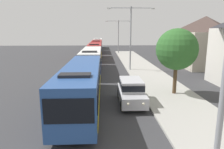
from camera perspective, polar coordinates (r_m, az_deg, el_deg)
The scene contains 10 objects.
bus_lead at distance 15.62m, azimuth -8.15°, elevation -2.51°, with size 2.58×12.42×3.21m.
bus_second_in_line at distance 28.59m, azimuth -5.62°, elevation 4.09°, with size 2.58×12.14×3.21m.
bus_middle at distance 41.45m, azimuth -4.68°, elevation 6.52°, with size 2.58×11.66×3.21m.
bus_fourth_in_line at distance 54.59m, azimuth -4.18°, elevation 7.81°, with size 2.58×11.00×3.21m.
bus_rear at distance 67.20m, azimuth -3.88°, elevation 8.58°, with size 2.58×11.97×3.21m.
white_suv at distance 16.13m, azimuth 5.24°, elevation -4.40°, with size 1.86×4.66×1.90m.
streetlamp_mid at distance 29.24m, azimuth 5.15°, elevation 11.61°, with size 6.42×0.28×8.60m.
streetlamp_far at distance 51.89m, azimuth 1.77°, elevation 11.35°, with size 6.39×0.28×7.91m.
roadside_tree at distance 18.55m, azimuth 17.32°, elevation 6.56°, with size 3.51×3.51×5.61m.
house_distant_gabled at distance 35.07m, azimuth 23.91°, elevation 8.24°, with size 7.16×8.89×7.69m.
Camera 1 is at (0.26, -0.95, 5.54)m, focal length 33.40 mm.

